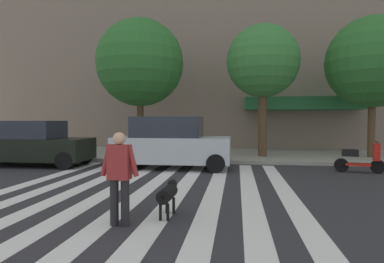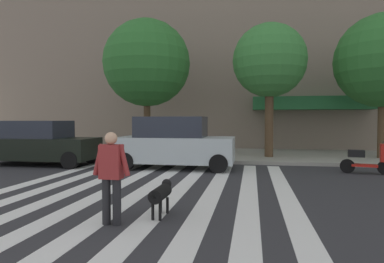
# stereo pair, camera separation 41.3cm
# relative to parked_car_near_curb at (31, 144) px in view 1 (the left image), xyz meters

# --- Properties ---
(ground_plane) EXTENTS (160.00, 160.00, 0.00)m
(ground_plane) POSITION_rel_parked_car_near_curb_xyz_m (6.46, -5.95, -0.88)
(ground_plane) COLOR #2B2B2D
(sidewalk_far) EXTENTS (80.00, 6.00, 0.15)m
(sidewalk_far) POSITION_rel_parked_car_near_curb_xyz_m (6.46, 4.51, -0.81)
(sidewalk_far) COLOR gray
(sidewalk_far) RESTS_ON ground_plane
(crosswalk_stripes) EXTENTS (7.65, 14.33, 0.01)m
(crosswalk_stripes) POSITION_rel_parked_car_near_curb_xyz_m (5.85, -5.95, -0.88)
(crosswalk_stripes) COLOR silver
(crosswalk_stripes) RESTS_ON ground_plane
(parked_car_near_curb) EXTENTS (4.64, 2.00, 1.81)m
(parked_car_near_curb) POSITION_rel_parked_car_near_curb_xyz_m (0.00, 0.00, 0.00)
(parked_car_near_curb) COLOR black
(parked_car_near_curb) RESTS_ON ground_plane
(parked_car_behind_first) EXTENTS (4.36, 1.92, 1.96)m
(parked_car_behind_first) POSITION_rel_parked_car_near_curb_xyz_m (5.74, 0.00, 0.07)
(parked_car_behind_first) COLOR #ADB9BB
(parked_car_behind_first) RESTS_ON ground_plane
(parked_scooter) EXTENTS (1.62, 0.61, 1.11)m
(parked_scooter) POSITION_rel_parked_car_near_curb_xyz_m (12.46, -0.14, -0.40)
(parked_scooter) COLOR black
(parked_scooter) RESTS_ON ground_plane
(street_tree_nearest) EXTENTS (4.27, 4.27, 6.62)m
(street_tree_nearest) POSITION_rel_parked_car_near_curb_xyz_m (3.50, 3.57, 3.74)
(street_tree_nearest) COLOR #4C3823
(street_tree_nearest) RESTS_ON sidewalk_far
(street_tree_middle) EXTENTS (3.35, 3.35, 6.07)m
(street_tree_middle) POSITION_rel_parked_car_near_curb_xyz_m (9.39, 3.34, 3.63)
(street_tree_middle) COLOR #4C3823
(street_tree_middle) RESTS_ON sidewalk_far
(street_tree_further) EXTENTS (4.11, 4.11, 6.35)m
(street_tree_further) POSITION_rel_parked_car_near_curb_xyz_m (14.27, 3.69, 3.55)
(street_tree_further) COLOR #4C3823
(street_tree_further) RESTS_ON sidewalk_far
(pedestrian_dog_walker) EXTENTS (0.71, 0.25, 1.64)m
(pedestrian_dog_walker) POSITION_rel_parked_car_near_curb_xyz_m (6.19, -6.84, 0.05)
(pedestrian_dog_walker) COLOR black
(pedestrian_dog_walker) RESTS_ON ground_plane
(dog_on_leash) EXTENTS (0.28, 1.10, 0.65)m
(dog_on_leash) POSITION_rel_parked_car_near_curb_xyz_m (6.91, -6.17, -0.44)
(dog_on_leash) COLOR black
(dog_on_leash) RESTS_ON ground_plane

